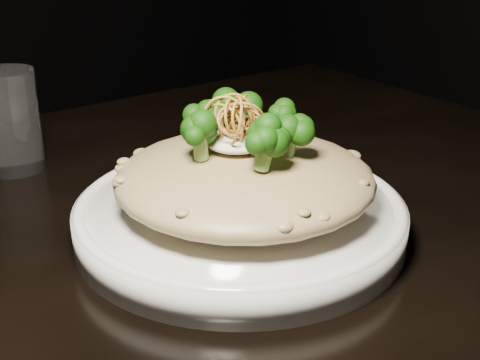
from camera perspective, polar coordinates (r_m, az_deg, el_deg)
name	(u,v)px	position (r m, az deg, el deg)	size (l,w,h in m)	color
table	(170,292)	(0.70, -5.95, -9.51)	(1.10, 0.80, 0.75)	black
plate	(240,219)	(0.62, 0.00, -3.34)	(0.30, 0.30, 0.03)	silver
risotto	(245,178)	(0.60, 0.40, 0.17)	(0.24, 0.24, 0.05)	brown
broccoli	(244,120)	(0.58, 0.38, 5.11)	(0.15, 0.15, 0.06)	black
cheese	(236,140)	(0.59, -0.31, 3.41)	(0.06, 0.06, 0.02)	white
shallots	(233,114)	(0.58, -0.58, 5.67)	(0.06, 0.06, 0.04)	brown
drinking_glass	(10,121)	(0.80, -19.05, 4.79)	(0.07, 0.07, 0.12)	white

